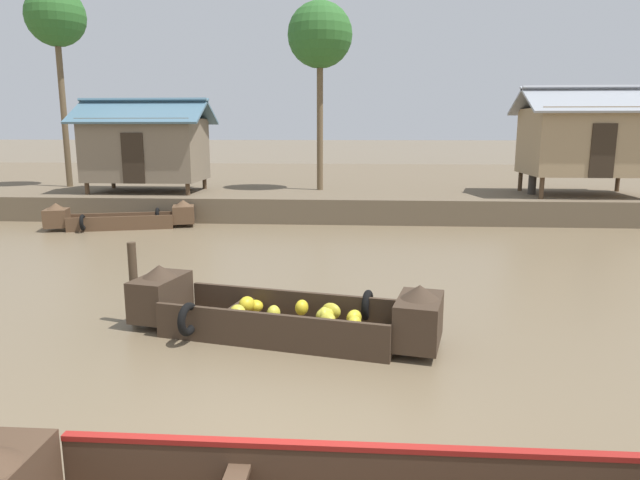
{
  "coord_description": "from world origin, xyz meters",
  "views": [
    {
      "loc": [
        0.8,
        -4.21,
        3.24
      ],
      "look_at": [
        0.06,
        6.53,
        1.11
      ],
      "focal_mm": 31.79,
      "sensor_mm": 36.0,
      "label": 1
    }
  ],
  "objects": [
    {
      "name": "riverbank_strip",
      "position": [
        0.0,
        24.83,
        0.43
      ],
      "size": [
        160.0,
        20.0,
        0.86
      ],
      "primitive_type": "cube",
      "color": "brown",
      "rests_on": "ground"
    },
    {
      "name": "stilt_house_mid_left",
      "position": [
        8.87,
        16.93,
        2.85
      ],
      "size": [
        4.76,
        3.53,
        3.87
      ],
      "color": "#4C3826",
      "rests_on": "riverbank_strip"
    },
    {
      "name": "palm_tree_mid",
      "position": [
        -11.25,
        18.63,
        7.49
      ],
      "size": [
        2.32,
        2.32,
        7.89
      ],
      "color": "brown",
      "rests_on": "riverbank_strip"
    },
    {
      "name": "mooring_post",
      "position": [
        -2.93,
        4.67,
        0.7
      ],
      "size": [
        0.14,
        0.14,
        1.4
      ],
      "primitive_type": "cylinder",
      "color": "#423323",
      "rests_on": "ground"
    },
    {
      "name": "palm_tree_near",
      "position": [
        -0.74,
        18.09,
        6.64
      ],
      "size": [
        2.45,
        2.45,
        7.06
      ],
      "color": "brown",
      "rests_on": "riverbank_strip"
    },
    {
      "name": "banana_boat",
      "position": [
        -0.39,
        4.29,
        0.36
      ],
      "size": [
        5.07,
        2.15,
        1.0
      ],
      "color": "#3D2D21",
      "rests_on": "ground"
    },
    {
      "name": "ground_plane",
      "position": [
        0.0,
        10.0,
        0.0
      ],
      "size": [
        300.0,
        300.0,
        0.0
      ],
      "primitive_type": "plane",
      "color": "#726047"
    },
    {
      "name": "stilt_house_left",
      "position": [
        -7.27,
        16.99,
        2.53
      ],
      "size": [
        4.86,
        3.15,
        3.49
      ],
      "color": "#4C3826",
      "rests_on": "riverbank_strip"
    },
    {
      "name": "vendor_person",
      "position": [
        7.14,
        17.03,
        1.79
      ],
      "size": [
        0.44,
        0.44,
        1.66
      ],
      "color": "#332D28",
      "rests_on": "riverbank_strip"
    },
    {
      "name": "cargo_boat_upstream",
      "position": [
        -7.01,
        13.73,
        0.33
      ],
      "size": [
        4.72,
        2.19,
        0.89
      ],
      "color": "brown",
      "rests_on": "ground"
    }
  ]
}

